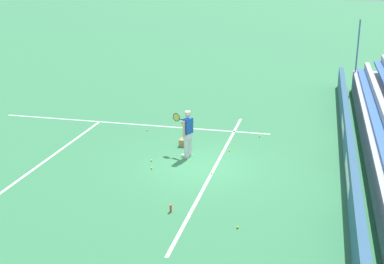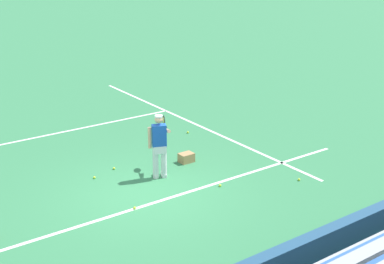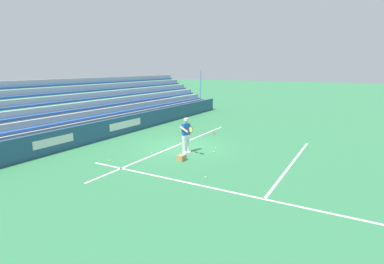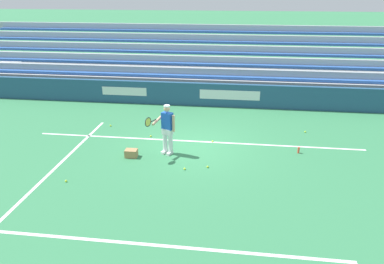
% 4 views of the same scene
% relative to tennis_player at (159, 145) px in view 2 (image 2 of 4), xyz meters
% --- Properties ---
extents(ground_plane, '(160.00, 160.00, 0.00)m').
position_rel_tennis_player_xyz_m(ground_plane, '(-0.82, -0.68, -0.89)').
color(ground_plane, '#337A4C').
extents(court_baseline_white, '(12.00, 0.10, 0.01)m').
position_rel_tennis_player_xyz_m(court_baseline_white, '(-0.82, -1.18, -0.89)').
color(court_baseline_white, white).
rests_on(court_baseline_white, ground).
extents(court_sideline_white, '(0.10, 12.00, 0.01)m').
position_rel_tennis_player_xyz_m(court_sideline_white, '(3.29, 3.32, -0.89)').
color(court_sideline_white, white).
rests_on(court_sideline_white, ground).
extents(court_service_line_white, '(8.22, 0.10, 0.01)m').
position_rel_tennis_player_xyz_m(court_service_line_white, '(-0.82, 4.82, -0.89)').
color(court_service_line_white, white).
rests_on(court_service_line_white, ground).
extents(tennis_player, '(0.85, 0.91, 1.71)m').
position_rel_tennis_player_xyz_m(tennis_player, '(0.00, 0.00, 0.00)').
color(tennis_player, silver).
rests_on(tennis_player, ground).
extents(ball_box_cardboard, '(0.40, 0.31, 0.26)m').
position_rel_tennis_player_xyz_m(ball_box_cardboard, '(1.14, 0.43, -0.76)').
color(ball_box_cardboard, '#A87F51').
rests_on(ball_box_cardboard, ground).
extents(tennis_ball_by_box, '(0.07, 0.07, 0.07)m').
position_rel_tennis_player_xyz_m(tennis_ball_by_box, '(2.81, -2.30, -0.86)').
color(tennis_ball_by_box, '#CCE533').
rests_on(tennis_ball_by_box, ground).
extents(tennis_ball_stray_back, '(0.07, 0.07, 0.07)m').
position_rel_tennis_player_xyz_m(tennis_ball_stray_back, '(-1.45, -1.19, -0.86)').
color(tennis_ball_stray_back, '#CCE533').
rests_on(tennis_ball_stray_back, ground).
extents(tennis_ball_midcourt, '(0.07, 0.07, 0.07)m').
position_rel_tennis_player_xyz_m(tennis_ball_midcourt, '(-1.46, 0.90, -0.86)').
color(tennis_ball_midcourt, '#CCE533').
rests_on(tennis_ball_midcourt, ground).
extents(tennis_ball_far_right, '(0.07, 0.07, 0.07)m').
position_rel_tennis_player_xyz_m(tennis_ball_far_right, '(0.92, -1.39, -0.86)').
color(tennis_ball_far_right, '#CCE533').
rests_on(tennis_ball_far_right, ground).
extents(tennis_ball_on_baseline, '(0.07, 0.07, 0.07)m').
position_rel_tennis_player_xyz_m(tennis_ball_on_baseline, '(-0.77, 1.14, -0.86)').
color(tennis_ball_on_baseline, '#CCE533').
rests_on(tennis_ball_on_baseline, ground).
extents(tennis_ball_far_left, '(0.07, 0.07, 0.07)m').
position_rel_tennis_player_xyz_m(tennis_ball_far_left, '(2.55, 2.36, -0.86)').
color(tennis_ball_far_left, '#CCE533').
rests_on(tennis_ball_far_left, ground).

